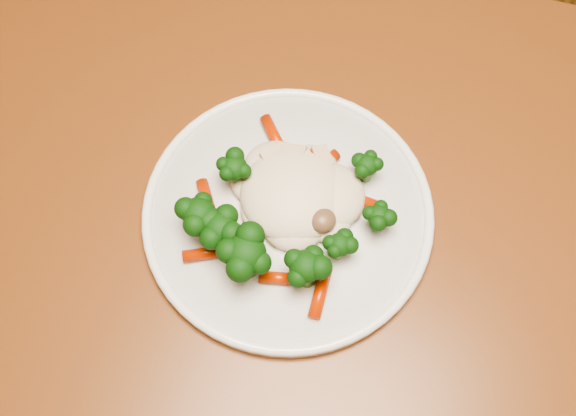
# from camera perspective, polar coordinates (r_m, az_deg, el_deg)

# --- Properties ---
(dining_table) EXTENTS (1.23, 0.88, 0.75)m
(dining_table) POSITION_cam_1_polar(r_m,az_deg,el_deg) (0.82, -8.08, -4.22)
(dining_table) COLOR brown
(dining_table) RESTS_ON ground
(plate) EXTENTS (0.28, 0.28, 0.01)m
(plate) POSITION_cam_1_polar(r_m,az_deg,el_deg) (0.71, 0.00, -0.48)
(plate) COLOR white
(plate) RESTS_ON dining_table
(meal) EXTENTS (0.20, 0.19, 0.05)m
(meal) POSITION_cam_1_polar(r_m,az_deg,el_deg) (0.68, -0.75, -0.29)
(meal) COLOR beige
(meal) RESTS_ON plate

